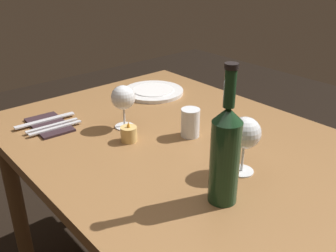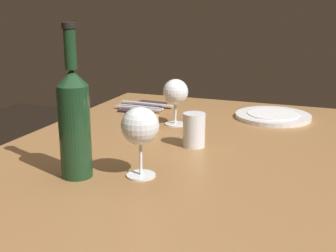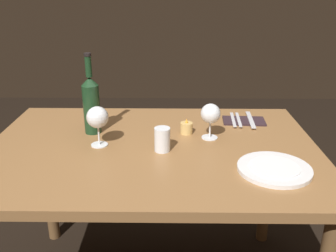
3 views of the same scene
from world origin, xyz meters
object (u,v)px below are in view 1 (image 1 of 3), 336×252
wine_glass_right (246,134)px  wine_bottle (225,152)px  water_tumbler (190,124)px  fork_inner (52,125)px  table_knife (45,120)px  votive_candle (129,134)px  folded_napkin (49,125)px  fork_outer (56,128)px  dinner_plate (153,91)px  wine_glass_left (123,98)px

wine_glass_right → wine_bottle: (-0.05, 0.14, 0.02)m
wine_glass_right → water_tumbler: bearing=-9.2°
wine_glass_right → fork_inner: (0.59, 0.27, -0.10)m
fork_inner → table_knife: same height
votive_candle → folded_napkin: (0.27, 0.14, -0.02)m
wine_glass_right → fork_inner: bearing=24.9°
table_knife → fork_inner: bearing=180.0°
wine_bottle → votive_candle: bearing=-1.2°
water_tumbler → fork_outer: size_ratio=0.51×
wine_bottle → water_tumbler: size_ratio=3.67×
table_knife → fork_outer: bearing=180.0°
wine_glass_right → table_knife: (0.65, 0.27, -0.10)m
votive_candle → dinner_plate: bearing=-48.5°
wine_glass_left → wine_glass_right: wine_glass_right is taller
dinner_plate → wine_glass_left: bearing=125.0°
wine_glass_right → table_knife: wine_glass_right is taller
votive_candle → fork_outer: 0.26m
wine_glass_right → dinner_plate: wine_glass_right is taller
fork_outer → table_knife: (0.08, 0.00, 0.00)m
water_tumbler → table_knife: size_ratio=0.44×
wine_glass_right → table_knife: 0.71m
wine_glass_left → table_knife: bearing=42.9°
votive_candle → dinner_plate: size_ratio=0.27×
wine_bottle → fork_inner: bearing=11.8°
fork_inner → table_knife: bearing=0.0°
wine_glass_left → water_tumbler: wine_glass_left is taller
folded_napkin → wine_bottle: bearing=-168.6°
wine_glass_left → wine_bottle: wine_bottle is taller
dinner_plate → fork_outer: 0.48m
votive_candle → wine_glass_right: bearing=-159.3°
wine_glass_right → fork_outer: size_ratio=0.89×
votive_candle → table_knife: 0.33m
table_knife → dinner_plate: bearing=-91.1°
wine_glass_left → water_tumbler: 0.24m
folded_napkin → fork_outer: fork_outer is taller
water_tumbler → table_knife: 0.51m
wine_glass_left → fork_inner: size_ratio=0.82×
wine_glass_right → dinner_plate: 0.67m
dinner_plate → folded_napkin: (-0.02, 0.47, -0.00)m
wine_glass_left → votive_candle: (-0.09, 0.05, -0.08)m
wine_glass_left → wine_glass_right: (-0.44, -0.08, 0.01)m
fork_outer → table_knife: bearing=0.0°
wine_glass_right → water_tumbler: (0.25, -0.04, -0.07)m
wine_bottle → fork_inner: (0.64, 0.13, -0.12)m
dinner_plate → fork_inner: (-0.05, 0.47, 0.00)m
fork_inner → wine_bottle: bearing=-168.2°
wine_glass_left → dinner_plate: wine_glass_left is taller
water_tumbler → wine_bottle: bearing=149.1°
water_tumbler → votive_candle: water_tumbler is taller
fork_inner → folded_napkin: bearing=0.0°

